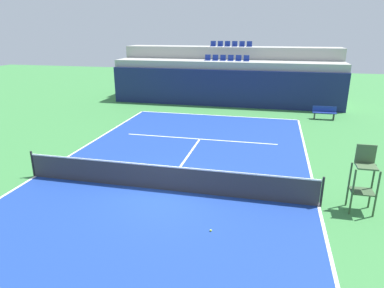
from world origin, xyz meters
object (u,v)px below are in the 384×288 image
player_bench (324,112)px  tennis_ball_1 (211,230)px  umpire_chair (364,177)px  tennis_net (164,177)px

player_bench → tennis_ball_1: bearing=-108.2°
player_bench → tennis_ball_1: player_bench is taller
umpire_chair → player_bench: (0.40, 12.54, -0.68)m
tennis_net → player_bench: size_ratio=7.39×
player_bench → tennis_ball_1: size_ratio=22.73×
umpire_chair → tennis_ball_1: (-4.52, -2.39, -1.14)m
umpire_chair → player_bench: umpire_chair is taller
tennis_net → tennis_ball_1: (2.18, -2.33, -0.47)m
tennis_net → tennis_ball_1: bearing=-47.0°
umpire_chair → player_bench: size_ratio=1.47×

